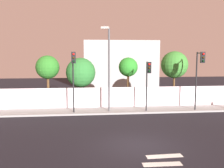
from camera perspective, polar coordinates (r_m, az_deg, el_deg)
ground_plane at (r=13.93m, az=6.25°, el=-13.98°), size 80.00×80.00×0.00m
sidewalk at (r=21.66m, az=1.70°, el=-6.14°), size 36.00×2.40×0.15m
perimeter_wall at (r=22.72m, az=1.29°, el=-3.02°), size 36.00×0.18×1.80m
traffic_light_left at (r=20.34m, az=8.35°, el=1.98°), size 0.36×1.35×4.21m
traffic_light_center at (r=19.88m, az=-8.97°, el=3.39°), size 0.36×1.11×5.01m
traffic_light_right at (r=21.73m, az=19.68°, el=3.45°), size 0.36×1.56×5.02m
street_lamp_curbside at (r=20.35m, az=-0.82°, el=4.88°), size 0.84×1.77×6.98m
roadside_tree_leftmost at (r=23.47m, az=-14.74°, el=3.71°), size 2.17×2.17×4.87m
roadside_tree_midleft at (r=23.23m, az=-7.28°, el=2.64°), size 2.77×2.77×4.65m
roadside_tree_midright at (r=23.52m, az=3.78°, el=3.83°), size 1.84×1.84×4.68m
roadside_tree_rightmost at (r=24.68m, az=14.31°, el=4.34°), size 2.61×2.61×5.27m
low_building_distant at (r=36.56m, az=1.75°, el=4.51°), size 10.44×6.00×6.90m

